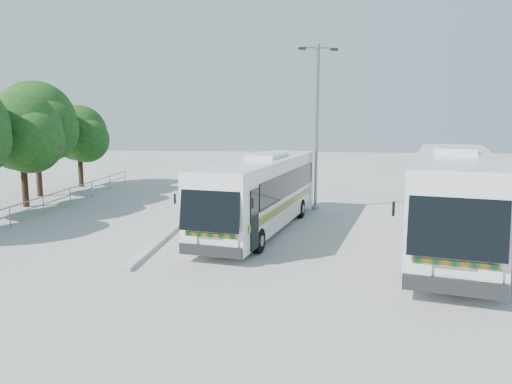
# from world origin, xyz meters

# --- Properties ---
(ground) EXTENTS (100.00, 100.00, 0.00)m
(ground) POSITION_xyz_m (0.00, 0.00, 0.00)
(ground) COLOR #A3A39D
(ground) RESTS_ON ground
(kerb_divider) EXTENTS (0.40, 16.00, 0.15)m
(kerb_divider) POSITION_xyz_m (-2.30, 2.00, 0.07)
(kerb_divider) COLOR #B2B2AD
(kerb_divider) RESTS_ON ground
(railing) EXTENTS (0.06, 22.00, 1.00)m
(railing) POSITION_xyz_m (-10.00, 4.00, 0.74)
(railing) COLOR gray
(railing) RESTS_ON ground
(tree_far_c) EXTENTS (4.97, 4.69, 6.49)m
(tree_far_c) POSITION_xyz_m (-12.12, 5.10, 4.26)
(tree_far_c) COLOR #382314
(tree_far_c) RESTS_ON ground
(tree_far_d) EXTENTS (5.62, 5.30, 7.33)m
(tree_far_d) POSITION_xyz_m (-13.31, 8.80, 4.82)
(tree_far_d) COLOR #382314
(tree_far_d) RESTS_ON ground
(tree_far_e) EXTENTS (4.54, 4.28, 5.92)m
(tree_far_e) POSITION_xyz_m (-12.63, 13.30, 3.89)
(tree_far_e) COLOR #382314
(tree_far_e) RESTS_ON ground
(coach_main) EXTENTS (4.81, 11.87, 3.23)m
(coach_main) POSITION_xyz_m (1.66, 0.58, 1.77)
(coach_main) COLOR silver
(coach_main) RESTS_ON ground
(coach_adjacent) EXTENTS (5.97, 13.60, 3.71)m
(coach_adjacent) POSITION_xyz_m (9.32, -1.80, 2.03)
(coach_adjacent) COLOR silver
(coach_adjacent) RESTS_ON ground
(lamppost) EXTENTS (2.13, 0.86, 8.91)m
(lamppost) POSITION_xyz_m (4.22, 5.88, 4.92)
(lamppost) COLOR gray
(lamppost) RESTS_ON ground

